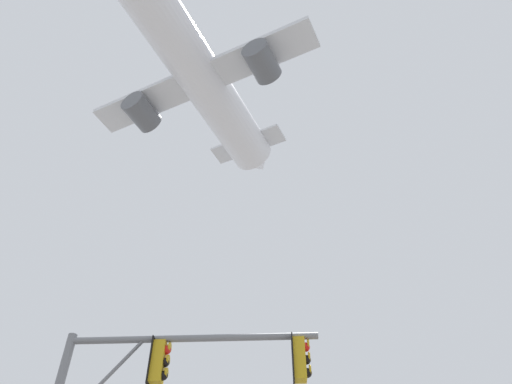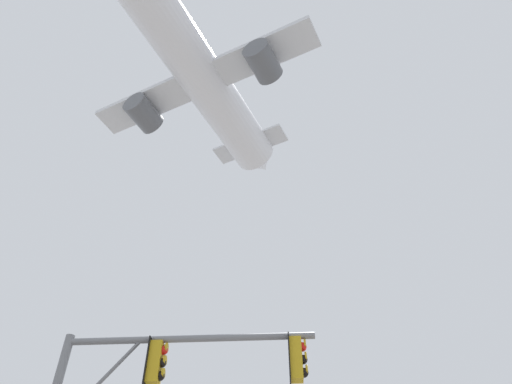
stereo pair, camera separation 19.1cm
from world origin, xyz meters
name	(u,v)px [view 2 (the right image)]	position (x,y,z in m)	size (l,w,h in m)	color
airplane	(198,72)	(-8.07, 21.77, 39.70)	(22.50, 29.13, 8.14)	white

